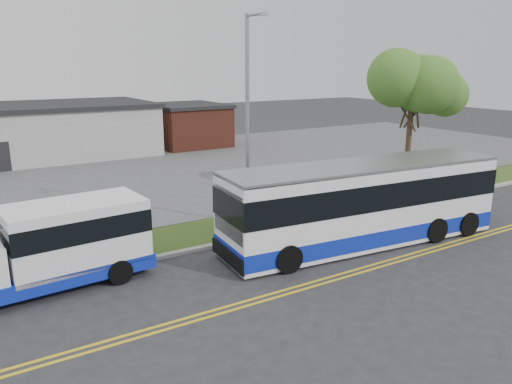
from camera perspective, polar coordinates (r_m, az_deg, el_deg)
ground at (r=20.19m, az=-4.15°, el=-7.40°), size 140.00×140.00×0.00m
lane_line_north at (r=17.16m, az=2.01°, el=-11.48°), size 70.00×0.12×0.01m
lane_line_south at (r=16.94m, az=2.59°, el=-11.85°), size 70.00×0.12×0.01m
curb at (r=21.08m, az=-5.57°, el=-6.25°), size 80.00×0.30×0.15m
verge at (r=22.62m, az=-7.62°, el=-4.91°), size 80.00×3.30×0.10m
parking_lot at (r=35.50m, az=-17.14°, el=1.72°), size 80.00×25.00×0.10m
brick_wing at (r=47.05m, az=-7.80°, el=7.61°), size 6.30×7.30×3.90m
tree_east at (r=30.00m, az=17.47°, el=11.35°), size 5.20×5.20×8.33m
streetlight_near at (r=22.70m, az=-0.90°, el=8.73°), size 0.35×1.53×9.50m
shuttle_bus at (r=18.46m, az=-22.00°, el=-5.51°), size 7.66×2.98×2.88m
transit_bus at (r=21.59m, az=12.11°, el=-1.29°), size 12.78×4.07×3.49m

